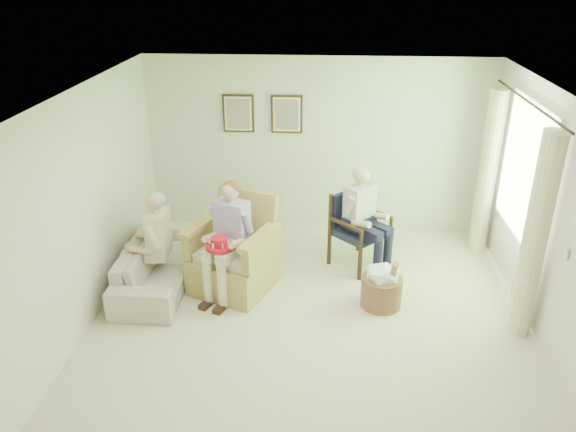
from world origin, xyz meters
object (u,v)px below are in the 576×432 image
Objects in this scene: sofa at (160,263)px; person_sofa at (154,237)px; wicker_armchair at (233,260)px; person_dark at (362,212)px; wood_armchair at (360,225)px; hatbox at (382,285)px; red_hat at (219,244)px; person_wicker at (230,232)px.

person_sofa is at bearing 180.00° from sofa.
wicker_armchair is at bearing 89.96° from person_sofa.
wicker_armchair is 0.86× the size of person_dark.
wicker_armchair is 1.20× the size of wood_armchair.
person_dark reaches higher than hatbox.
wicker_armchair reaches higher than red_hat.
hatbox is at bearing -97.14° from sofa.
wicker_armchair reaches higher than wood_armchair.
person_wicker reaches higher than red_hat.
wicker_armchair is 1.77m from person_dark.
hatbox is (0.22, -1.08, -0.27)m from wood_armchair.
red_hat reaches higher than hatbox.
person_dark is at bearing 47.30° from person_wicker.
hatbox reaches higher than sofa.
hatbox is (1.92, 0.02, -0.49)m from red_hat.
person_wicker is 1.15× the size of person_sofa.
person_wicker reaches higher than person_sofa.
hatbox is (1.83, -0.16, -0.57)m from person_wicker.
wicker_armchair is at bearing 170.21° from hatbox.
sofa is 6.03× the size of red_hat.
person_sofa is (-0.96, 0.10, -0.15)m from person_wicker.
person_sofa is (-2.56, -0.66, -0.12)m from person_dark.
red_hat is at bearing -179.36° from hatbox.
red_hat is (0.86, -0.37, 0.49)m from sofa.
person_dark reaches higher than sofa.
wicker_armchair reaches higher than sofa.
person_dark is at bearing 100.83° from person_sofa.
sofa is at bearing -169.19° from person_wicker.
person_wicker is 1.92m from hatbox.
sofa is (-2.56, -0.73, -0.26)m from wood_armchair.
person_sofa is (-0.96, -0.06, 0.32)m from wicker_armchair.
wood_armchair is 2.04m from red_hat.
wicker_armchair is 0.62× the size of sofa.
hatbox is at bearing -122.05° from person_dark.
hatbox is at bearing 12.23° from wicker_armchair.
red_hat is at bearing 167.26° from wood_armchair.
wood_armchair is 0.70× the size of person_wicker.
person_sofa reaches higher than wood_armchair.
person_dark is at bearing 42.58° from wicker_armchair.
person_sofa reaches higher than hatbox.
wood_armchair is at bearing 101.64° from hatbox.
sofa is 1.36× the size of person_wicker.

